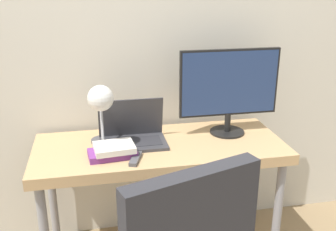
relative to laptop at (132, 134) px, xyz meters
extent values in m
cube|color=beige|center=(0.15, 0.31, 0.49)|extent=(8.00, 0.05, 2.60)
cube|color=tan|center=(0.15, -0.05, -0.08)|extent=(1.42, 0.59, 0.06)
cylinder|color=gray|center=(0.80, -0.28, -0.46)|extent=(0.05, 0.05, 0.70)
cylinder|color=gray|center=(-0.50, 0.19, -0.46)|extent=(0.05, 0.05, 0.70)
cylinder|color=gray|center=(0.80, 0.19, -0.46)|extent=(0.05, 0.05, 0.70)
cube|color=#38383D|center=(0.00, -0.03, -0.04)|extent=(0.37, 0.23, 0.02)
cube|color=#2D2D33|center=(0.00, -0.03, -0.03)|extent=(0.32, 0.14, 0.00)
cube|color=#38383D|center=(0.00, 0.06, 0.08)|extent=(0.37, 0.05, 0.23)
cube|color=black|center=(0.00, 0.06, 0.08)|extent=(0.34, 0.04, 0.20)
cylinder|color=black|center=(0.58, 0.04, -0.05)|extent=(0.21, 0.21, 0.01)
cylinder|color=black|center=(0.58, 0.04, 0.02)|extent=(0.04, 0.04, 0.12)
cube|color=black|center=(0.58, 0.04, 0.26)|extent=(0.60, 0.02, 0.40)
cube|color=navy|center=(0.58, 0.03, 0.26)|extent=(0.58, 0.00, 0.37)
cylinder|color=#4C4C51|center=(-0.17, 0.05, -0.04)|extent=(0.13, 0.13, 0.02)
cylinder|color=#99999E|center=(-0.17, -0.02, 0.11)|extent=(0.02, 0.15, 0.30)
sphere|color=white|center=(-0.17, -0.09, 0.25)|extent=(0.14, 0.14, 0.14)
cube|color=#753384|center=(-0.13, -0.16, -0.03)|extent=(0.26, 0.16, 0.03)
cube|color=silver|center=(-0.11, -0.16, 0.00)|extent=(0.23, 0.18, 0.03)
cube|color=#4C4C51|center=(-0.01, -0.23, -0.04)|extent=(0.09, 0.16, 0.02)
camera|label=1|loc=(-0.21, -2.07, 0.86)|focal=42.00mm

